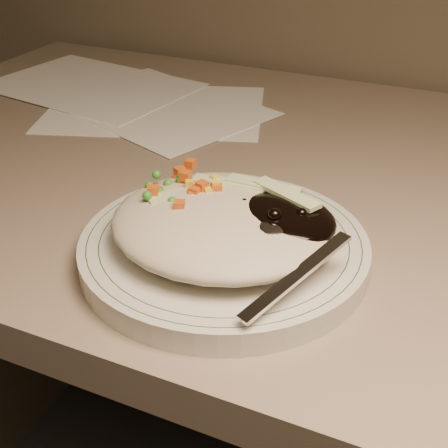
% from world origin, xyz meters
% --- Properties ---
extents(desk, '(1.40, 0.70, 0.74)m').
position_xyz_m(desk, '(0.00, 1.38, 0.54)').
color(desk, '#7E6D5B').
rests_on(desk, ground).
extents(plate, '(0.25, 0.25, 0.02)m').
position_xyz_m(plate, '(-0.10, 1.18, 0.75)').
color(plate, silver).
rests_on(plate, desk).
extents(plate_rim, '(0.24, 0.24, 0.00)m').
position_xyz_m(plate_rim, '(-0.10, 1.18, 0.76)').
color(plate_rim, '#144723').
rests_on(plate_rim, plate).
extents(meal, '(0.21, 0.19, 0.05)m').
position_xyz_m(meal, '(-0.09, 1.18, 0.78)').
color(meal, '#B3AB91').
rests_on(meal, plate).
extents(papers, '(0.48, 0.32, 0.00)m').
position_xyz_m(papers, '(-0.39, 1.50, 0.74)').
color(papers, white).
rests_on(papers, desk).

